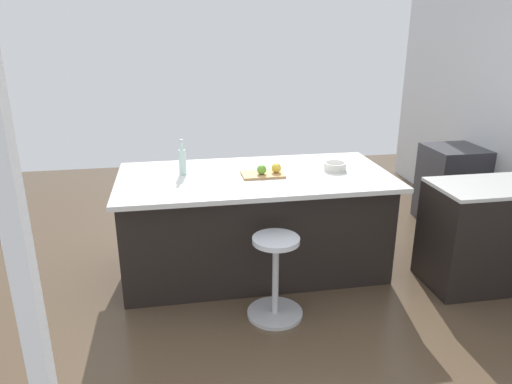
# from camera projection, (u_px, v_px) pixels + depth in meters

# --- Properties ---
(ground_plane) EXTENTS (7.61, 7.61, 0.00)m
(ground_plane) POSITION_uv_depth(u_px,v_px,m) (239.00, 273.00, 4.38)
(ground_plane) COLOR brown
(window_panel_rear) EXTENTS (5.86, 0.12, 2.97)m
(window_panel_rear) POSITION_uv_depth(u_px,v_px,m) (372.00, 316.00, 1.35)
(window_panel_rear) COLOR silver
(window_panel_rear) RESTS_ON ground_plane
(oven_range) EXTENTS (0.60, 0.61, 0.89)m
(oven_range) POSITION_uv_depth(u_px,v_px,m) (451.00, 185.00, 5.42)
(oven_range) COLOR #38383D
(oven_range) RESTS_ON ground_plane
(kitchen_island) EXTENTS (2.36, 1.18, 0.95)m
(kitchen_island) POSITION_uv_depth(u_px,v_px,m) (254.00, 222.00, 4.31)
(kitchen_island) COLOR black
(kitchen_island) RESTS_ON ground_plane
(stool_by_window) EXTENTS (0.44, 0.44, 0.67)m
(stool_by_window) POSITION_uv_depth(u_px,v_px,m) (275.00, 280.00, 3.65)
(stool_by_window) COLOR #B7B7BC
(stool_by_window) RESTS_ON ground_plane
(cutting_board) EXTENTS (0.36, 0.24, 0.02)m
(cutting_board) POSITION_uv_depth(u_px,v_px,m) (263.00, 174.00, 4.08)
(cutting_board) COLOR tan
(cutting_board) RESTS_ON kitchen_island
(apple_green) EXTENTS (0.08, 0.08, 0.08)m
(apple_green) POSITION_uv_depth(u_px,v_px,m) (262.00, 170.00, 4.04)
(apple_green) COLOR #609E2D
(apple_green) RESTS_ON cutting_board
(apple_yellow) EXTENTS (0.08, 0.08, 0.08)m
(apple_yellow) POSITION_uv_depth(u_px,v_px,m) (276.00, 168.00, 4.08)
(apple_yellow) COLOR gold
(apple_yellow) RESTS_ON cutting_board
(water_bottle) EXTENTS (0.06, 0.06, 0.31)m
(water_bottle) POSITION_uv_depth(u_px,v_px,m) (182.00, 161.00, 4.07)
(water_bottle) COLOR silver
(water_bottle) RESTS_ON kitchen_island
(fruit_bowl) EXTENTS (0.20, 0.20, 0.07)m
(fruit_bowl) POSITION_uv_depth(u_px,v_px,m) (335.00, 166.00, 4.23)
(fruit_bowl) COLOR silver
(fruit_bowl) RESTS_ON kitchen_island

